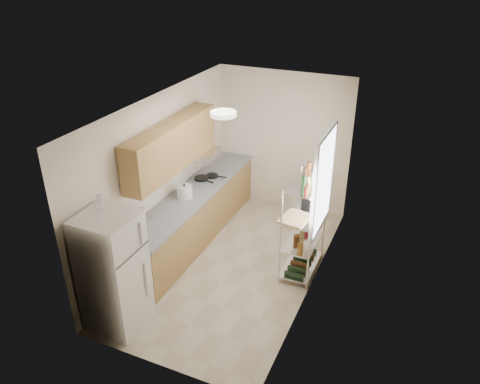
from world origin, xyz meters
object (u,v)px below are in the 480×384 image
at_px(frying_pan_large, 201,178).
at_px(espresso_machine, 311,195).
at_px(refrigerator, 113,272).
at_px(rice_cooker, 185,192).
at_px(cutting_board, 295,218).

distance_m(frying_pan_large, espresso_machine, 2.04).
bearing_deg(frying_pan_large, espresso_machine, 10.55).
height_order(refrigerator, espresso_machine, refrigerator).
bearing_deg(espresso_machine, frying_pan_large, -168.24).
relative_size(rice_cooker, espresso_machine, 0.88).
xyz_separation_m(rice_cooker, frying_pan_large, (-0.06, 0.68, -0.08)).
bearing_deg(rice_cooker, espresso_machine, 11.89).
xyz_separation_m(frying_pan_large, espresso_machine, (2.01, -0.27, 0.23)).
height_order(refrigerator, frying_pan_large, refrigerator).
xyz_separation_m(refrigerator, rice_cooker, (-0.09, 1.99, 0.18)).
bearing_deg(frying_pan_large, refrigerator, -68.46).
distance_m(rice_cooker, frying_pan_large, 0.69).
relative_size(cutting_board, espresso_machine, 1.63).
bearing_deg(refrigerator, frying_pan_large, 93.25).
height_order(refrigerator, cutting_board, refrigerator).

